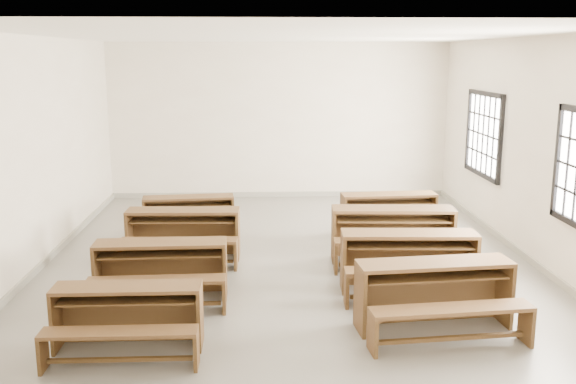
{
  "coord_description": "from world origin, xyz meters",
  "views": [
    {
      "loc": [
        -0.39,
        -9.03,
        2.93
      ],
      "look_at": [
        0.0,
        0.0,
        1.0
      ],
      "focal_mm": 40.0,
      "sensor_mm": 36.0,
      "label": 1
    }
  ],
  "objects_px": {
    "desk_set_2": "(183,231)",
    "desk_set_5": "(409,258)",
    "desk_set_1": "(161,267)",
    "desk_set_7": "(389,212)",
    "desk_set_4": "(436,291)",
    "desk_set_6": "(393,231)",
    "desk_set_0": "(127,314)",
    "desk_set_3": "(189,213)"
  },
  "relations": [
    {
      "from": "desk_set_4",
      "to": "desk_set_7",
      "type": "xyz_separation_m",
      "value": [
        0.24,
        3.73,
        -0.03
      ]
    },
    {
      "from": "desk_set_4",
      "to": "desk_set_2",
      "type": "bearing_deg",
      "value": 133.54
    },
    {
      "from": "desk_set_4",
      "to": "desk_set_6",
      "type": "height_order",
      "value": "desk_set_6"
    },
    {
      "from": "desk_set_7",
      "to": "desk_set_6",
      "type": "bearing_deg",
      "value": -102.88
    },
    {
      "from": "desk_set_3",
      "to": "desk_set_5",
      "type": "height_order",
      "value": "desk_set_5"
    },
    {
      "from": "desk_set_2",
      "to": "desk_set_3",
      "type": "bearing_deg",
      "value": 93.85
    },
    {
      "from": "desk_set_2",
      "to": "desk_set_4",
      "type": "relative_size",
      "value": 0.94
    },
    {
      "from": "desk_set_3",
      "to": "desk_set_5",
      "type": "relative_size",
      "value": 0.89
    },
    {
      "from": "desk_set_4",
      "to": "desk_set_7",
      "type": "distance_m",
      "value": 3.73
    },
    {
      "from": "desk_set_1",
      "to": "desk_set_6",
      "type": "relative_size",
      "value": 0.9
    },
    {
      "from": "desk_set_6",
      "to": "desk_set_3",
      "type": "bearing_deg",
      "value": 157.63
    },
    {
      "from": "desk_set_6",
      "to": "desk_set_7",
      "type": "bearing_deg",
      "value": 84.06
    },
    {
      "from": "desk_set_3",
      "to": "desk_set_4",
      "type": "relative_size",
      "value": 0.88
    },
    {
      "from": "desk_set_2",
      "to": "desk_set_5",
      "type": "distance_m",
      "value": 3.33
    },
    {
      "from": "desk_set_3",
      "to": "desk_set_4",
      "type": "height_order",
      "value": "desk_set_4"
    },
    {
      "from": "desk_set_2",
      "to": "desk_set_7",
      "type": "relative_size",
      "value": 1.03
    },
    {
      "from": "desk_set_0",
      "to": "desk_set_6",
      "type": "bearing_deg",
      "value": 39.72
    },
    {
      "from": "desk_set_3",
      "to": "desk_set_7",
      "type": "height_order",
      "value": "desk_set_7"
    },
    {
      "from": "desk_set_4",
      "to": "desk_set_3",
      "type": "bearing_deg",
      "value": 123.12
    },
    {
      "from": "desk_set_1",
      "to": "desk_set_7",
      "type": "relative_size",
      "value": 1.0
    },
    {
      "from": "desk_set_2",
      "to": "desk_set_6",
      "type": "bearing_deg",
      "value": -3.17
    },
    {
      "from": "desk_set_4",
      "to": "desk_set_7",
      "type": "height_order",
      "value": "desk_set_4"
    },
    {
      "from": "desk_set_0",
      "to": "desk_set_4",
      "type": "distance_m",
      "value": 3.25
    },
    {
      "from": "desk_set_4",
      "to": "desk_set_5",
      "type": "relative_size",
      "value": 1.02
    },
    {
      "from": "desk_set_1",
      "to": "desk_set_7",
      "type": "height_order",
      "value": "desk_set_1"
    },
    {
      "from": "desk_set_6",
      "to": "desk_set_7",
      "type": "height_order",
      "value": "desk_set_6"
    },
    {
      "from": "desk_set_0",
      "to": "desk_set_4",
      "type": "height_order",
      "value": "desk_set_4"
    },
    {
      "from": "desk_set_1",
      "to": "desk_set_4",
      "type": "relative_size",
      "value": 0.92
    },
    {
      "from": "desk_set_2",
      "to": "desk_set_5",
      "type": "relative_size",
      "value": 0.96
    },
    {
      "from": "desk_set_0",
      "to": "desk_set_7",
      "type": "height_order",
      "value": "desk_set_7"
    },
    {
      "from": "desk_set_6",
      "to": "desk_set_7",
      "type": "relative_size",
      "value": 1.12
    },
    {
      "from": "desk_set_5",
      "to": "desk_set_7",
      "type": "bearing_deg",
      "value": 86.87
    },
    {
      "from": "desk_set_0",
      "to": "desk_set_5",
      "type": "xyz_separation_m",
      "value": [
        3.21,
        1.5,
        0.05
      ]
    },
    {
      "from": "desk_set_5",
      "to": "desk_set_6",
      "type": "bearing_deg",
      "value": 90.58
    },
    {
      "from": "desk_set_2",
      "to": "desk_set_4",
      "type": "xyz_separation_m",
      "value": [
        3.01,
        -2.61,
        0.01
      ]
    },
    {
      "from": "desk_set_2",
      "to": "desk_set_7",
      "type": "distance_m",
      "value": 3.44
    },
    {
      "from": "desk_set_2",
      "to": "desk_set_4",
      "type": "distance_m",
      "value": 3.99
    },
    {
      "from": "desk_set_2",
      "to": "desk_set_5",
      "type": "xyz_separation_m",
      "value": [
        2.99,
        -1.46,
        0.02
      ]
    },
    {
      "from": "desk_set_4",
      "to": "desk_set_5",
      "type": "height_order",
      "value": "desk_set_5"
    },
    {
      "from": "desk_set_0",
      "to": "desk_set_7",
      "type": "xyz_separation_m",
      "value": [
        3.47,
        4.08,
        0.02
      ]
    },
    {
      "from": "desk_set_0",
      "to": "desk_set_3",
      "type": "relative_size",
      "value": 0.96
    },
    {
      "from": "desk_set_3",
      "to": "desk_set_0",
      "type": "bearing_deg",
      "value": -98.32
    }
  ]
}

